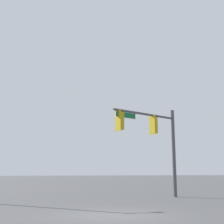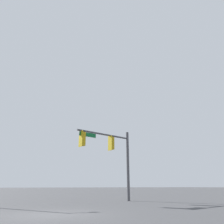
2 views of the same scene
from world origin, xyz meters
The scene contains 2 objects.
ground_plane centered at (0.00, 0.00, 0.00)m, with size 400.00×400.00×0.00m, color #474749.
signal_pole_near centered at (-6.14, -6.32, 4.11)m, with size 5.43×1.59×6.07m.
Camera 1 is at (5.30, 11.50, 1.60)m, focal length 50.00 mm.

